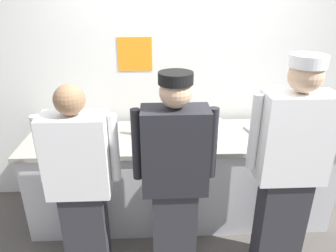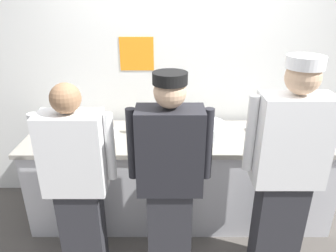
{
  "view_description": "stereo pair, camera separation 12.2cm",
  "coord_description": "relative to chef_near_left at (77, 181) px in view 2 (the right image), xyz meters",
  "views": [
    {
      "loc": [
        -0.24,
        -2.2,
        2.12
      ],
      "look_at": [
        -0.12,
        0.44,
        0.96
      ],
      "focal_mm": 33.28,
      "sensor_mm": 36.0,
      "label": 1
    },
    {
      "loc": [
        -0.11,
        -2.2,
        2.12
      ],
      "look_at": [
        -0.12,
        0.44,
        0.96
      ],
      "focal_mm": 33.28,
      "sensor_mm": 36.0,
      "label": 2
    }
  ],
  "objects": [
    {
      "name": "wall_back",
      "position": [
        0.78,
        1.16,
        0.54
      ],
      "size": [
        4.44,
        0.11,
        2.74
      ],
      "color": "silver",
      "rests_on": "ground"
    },
    {
      "name": "mixing_bowl_steel",
      "position": [
        1.01,
        0.69,
        0.11
      ],
      "size": [
        0.4,
        0.4,
        0.11
      ],
      "primitive_type": "cylinder",
      "color": "#B7BABF",
      "rests_on": "prep_counter"
    },
    {
      "name": "deli_cup",
      "position": [
        0.16,
        0.64,
        0.1
      ],
      "size": [
        0.09,
        0.09,
        0.08
      ],
      "primitive_type": "cylinder",
      "color": "white",
      "rests_on": "prep_counter"
    },
    {
      "name": "ramekin_yellow_sauce",
      "position": [
        0.45,
        0.78,
        0.08
      ],
      "size": [
        0.1,
        0.1,
        0.05
      ],
      "color": "white",
      "rests_on": "prep_counter"
    },
    {
      "name": "chef_near_left",
      "position": [
        0.0,
        0.0,
        0.0
      ],
      "size": [
        0.58,
        0.24,
        1.57
      ],
      "color": "#2D2D33",
      "rests_on": "ground"
    },
    {
      "name": "plate_stack_front",
      "position": [
        -0.11,
        0.61,
        0.09
      ],
      "size": [
        0.23,
        0.23,
        0.06
      ],
      "color": "white",
      "rests_on": "prep_counter"
    },
    {
      "name": "ramekin_orange_sauce",
      "position": [
        0.43,
        0.51,
        0.08
      ],
      "size": [
        0.08,
        0.08,
        0.04
      ],
      "color": "white",
      "rests_on": "prep_counter"
    },
    {
      "name": "squeeze_bottle_secondary",
      "position": [
        0.64,
        0.48,
        0.14
      ],
      "size": [
        0.06,
        0.06,
        0.18
      ],
      "color": "orange",
      "rests_on": "prep_counter"
    },
    {
      "name": "squeeze_bottle_primary",
      "position": [
        0.95,
        0.44,
        0.15
      ],
      "size": [
        0.06,
        0.06,
        0.19
      ],
      "color": "#56A333",
      "rests_on": "prep_counter"
    },
    {
      "name": "sheet_tray",
      "position": [
        1.67,
        0.69,
        0.07
      ],
      "size": [
        0.52,
        0.43,
        0.02
      ],
      "primitive_type": "cube",
      "rotation": [
        0.0,
        0.0,
        0.23
      ],
      "color": "#B7BABF",
      "rests_on": "prep_counter"
    },
    {
      "name": "squeeze_bottle_spare",
      "position": [
        0.36,
        0.71,
        0.14
      ],
      "size": [
        0.06,
        0.06,
        0.18
      ],
      "color": "#E5E066",
      "rests_on": "prep_counter"
    },
    {
      "name": "prep_counter",
      "position": [
        0.78,
        0.66,
        -0.39
      ],
      "size": [
        2.83,
        0.74,
        0.89
      ],
      "color": "silver",
      "rests_on": "ground"
    },
    {
      "name": "plate_stack_rear",
      "position": [
        -0.32,
        0.76,
        0.09
      ],
      "size": [
        0.24,
        0.24,
        0.07
      ],
      "color": "white",
      "rests_on": "prep_counter"
    },
    {
      "name": "ground_plane",
      "position": [
        0.78,
        0.27,
        -0.83
      ],
      "size": [
        9.0,
        9.0,
        0.0
      ],
      "primitive_type": "plane",
      "color": "#514C47"
    },
    {
      "name": "chef_center",
      "position": [
        0.68,
        -0.03,
        0.05
      ],
      "size": [
        0.6,
        0.24,
        1.65
      ],
      "color": "#2D2D33",
      "rests_on": "ground"
    },
    {
      "name": "chef_far_right",
      "position": [
        1.52,
        -0.01,
        0.11
      ],
      "size": [
        0.63,
        0.24,
        1.75
      ],
      "color": "#2D2D33",
      "rests_on": "ground"
    },
    {
      "name": "ramekin_green_sauce",
      "position": [
        1.99,
        0.49,
        0.08
      ],
      "size": [
        0.09,
        0.09,
        0.04
      ],
      "color": "white",
      "rests_on": "prep_counter"
    }
  ]
}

